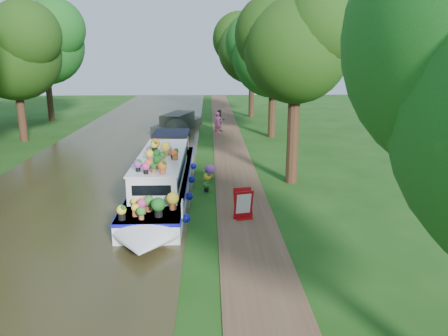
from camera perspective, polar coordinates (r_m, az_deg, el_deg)
ground at (r=18.37m, az=-1.31°, el=-4.65°), size 100.00×100.00×0.00m
canal_water at (r=19.28m, az=-19.50°, el=-4.55°), size 10.00×100.00×0.02m
towpath at (r=18.42m, az=2.44°, el=-4.56°), size 2.20×100.00×0.03m
plant_boat at (r=19.20m, az=-8.09°, el=-1.27°), size 2.29×13.52×2.29m
tree_near_overhang at (r=20.79m, az=9.40°, el=15.93°), size 5.52×5.28×8.99m
tree_near_mid at (r=32.75m, az=6.47°, el=15.21°), size 6.90×6.60×9.40m
tree_near_far at (r=43.64m, az=3.68°, el=15.92°), size 7.59×7.26×10.30m
tree_far_c at (r=34.15m, az=-25.76°, el=14.03°), size 7.13×6.82×9.59m
tree_far_d at (r=44.04m, az=-22.47°, el=15.33°), size 8.05×7.70×10.85m
second_boat at (r=35.92m, az=-6.05°, el=5.78°), size 3.88×7.74×1.42m
sandwich_board at (r=16.55m, az=2.52°, el=-4.88°), size 0.76×0.71×1.14m
pedestrian_pink at (r=33.87m, az=-0.77°, el=5.87°), size 0.74×0.62×1.73m
pedestrian_dark at (r=35.13m, az=-0.53°, el=6.21°), size 1.01×0.88×1.75m
verge_plant at (r=22.86m, az=-1.32°, el=-0.22°), size 0.42×0.39×0.40m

